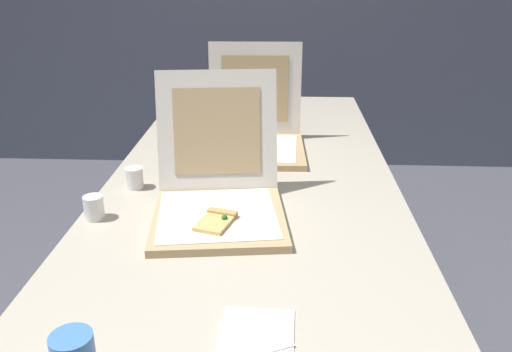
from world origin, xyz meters
name	(u,v)px	position (x,y,z in m)	size (l,w,h in m)	color
table	(253,186)	(0.00, 0.61, 0.70)	(0.95, 2.20, 0.74)	#BCB29E
pizza_box_front	(218,198)	(-0.08, 0.29, 0.79)	(0.41, 0.49, 0.38)	tan
pizza_box_middle	(255,136)	(-0.01, 0.85, 0.80)	(0.38, 0.40, 0.39)	tan
cup_white_near_left	(94,208)	(-0.43, 0.25, 0.77)	(0.06, 0.06, 0.07)	white
cup_white_near_center	(134,178)	(-0.37, 0.47, 0.77)	(0.06, 0.06, 0.07)	white
cup_white_far	(198,129)	(-0.25, 0.99, 0.77)	(0.06, 0.06, 0.07)	white
napkin_pile	(257,332)	(0.05, -0.23, 0.74)	(0.15, 0.16, 0.01)	white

